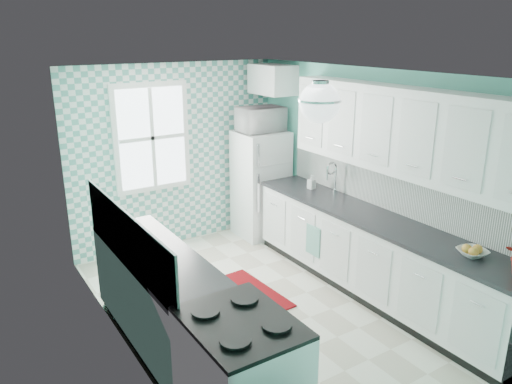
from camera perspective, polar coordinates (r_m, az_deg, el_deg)
floor at (r=5.62m, az=0.97°, el=-13.08°), size 3.00×4.40×0.02m
ceiling at (r=4.83m, az=1.14°, el=13.47°), size 3.00×4.40×0.02m
wall_back at (r=6.96m, az=-9.13°, el=4.10°), size 3.00×0.02×2.50m
wall_front at (r=3.62m, az=21.22°, el=-10.25°), size 3.00×0.02×2.50m
wall_left at (r=4.48m, az=-15.28°, el=-4.14°), size 0.02×4.40×2.50m
wall_right at (r=6.02m, az=13.09°, el=1.69°), size 0.02×4.40×2.50m
accent_wall at (r=6.94m, az=-9.06°, el=4.07°), size 3.00×0.01×2.50m
window at (r=6.72m, az=-11.82°, el=6.08°), size 1.04×0.05×1.44m
backsplash_right at (r=5.76m, az=15.71°, el=0.18°), size 0.02×3.60×0.51m
backsplash_left at (r=4.44m, az=-14.65°, el=-5.06°), size 0.02×2.15×0.51m
upper_cabinets_right at (r=5.36m, az=16.83°, el=6.56°), size 0.33×3.20×0.90m
upper_cabinet_fridge at (r=7.09m, az=1.63°, el=12.77°), size 0.40×0.74×0.40m
ceiling_light at (r=4.22m, az=7.28°, el=10.13°), size 0.34×0.34×0.35m
base_cabinets_right at (r=5.83m, az=13.18°, el=-7.28°), size 0.60×3.60×0.90m
countertop_right at (r=5.64m, az=13.41°, el=-2.98°), size 0.63×3.60×0.04m
base_cabinets_left at (r=4.85m, az=-10.65°, el=-12.53°), size 0.60×2.15×0.90m
countertop_left at (r=4.64m, az=-10.81°, el=-7.47°), size 0.63×2.15×0.04m
fridge at (r=7.23m, az=0.54°, el=0.91°), size 0.67×0.67×1.54m
stove at (r=3.74m, az=-1.72°, el=-20.99°), size 0.68×0.85×1.03m
sink at (r=6.25m, az=7.72°, el=-0.46°), size 0.53×0.44×0.53m
rug at (r=5.81m, az=-1.66°, el=-11.79°), size 0.80×1.10×0.02m
dish_towel at (r=6.07m, az=6.54°, el=-5.54°), size 0.04×0.25×0.37m
fruit_bowl at (r=4.96m, az=23.49°, el=-6.36°), size 0.30×0.30×0.06m
soap_bottle at (r=6.47m, az=6.36°, el=1.16°), size 0.09×0.09×0.18m
microwave at (r=7.01m, az=0.56°, el=8.30°), size 0.63×0.44×0.34m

